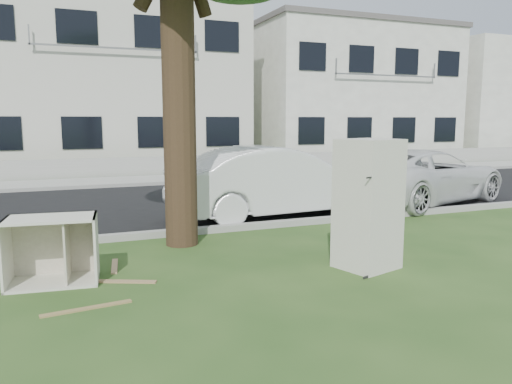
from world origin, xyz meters
name	(u,v)px	position (x,y,z in m)	size (l,w,h in m)	color
ground	(241,271)	(0.00, 0.00, 0.00)	(120.00, 120.00, 0.00)	#274619
road	(158,204)	(0.00, 6.00, 0.01)	(120.00, 7.00, 0.01)	black
kerb_near	(195,234)	(0.00, 2.45, 0.00)	(120.00, 0.18, 0.12)	gray
kerb_far	(137,186)	(0.00, 9.55, 0.00)	(120.00, 0.18, 0.12)	gray
sidewalk	(131,181)	(0.00, 11.00, 0.01)	(120.00, 2.80, 0.01)	gray
low_wall	(124,167)	(0.00, 12.60, 0.35)	(120.00, 0.15, 0.70)	gray
townhouse_center	(108,83)	(0.00, 17.50, 3.72)	(11.22, 8.16, 7.44)	beige
townhouse_right	(338,95)	(12.00, 17.50, 3.42)	(10.20, 8.16, 6.84)	white
fridge	(368,204)	(1.73, -0.47, 0.91)	(0.75, 0.69, 1.82)	white
cabinet	(52,250)	(-2.40, 0.44, 0.43)	(1.10, 0.68, 0.86)	white
plank_a	(87,308)	(-2.06, -0.68, 0.01)	(0.98, 0.08, 0.02)	olive
plank_b	(121,281)	(-1.60, 0.13, 0.01)	(0.92, 0.09, 0.02)	#96744E
plank_c	(115,266)	(-1.60, 0.87, 0.01)	(0.72, 0.08, 0.02)	tan
car_center	(277,182)	(2.08, 3.44, 0.76)	(1.61, 4.61, 1.52)	silver
car_right	(423,176)	(6.30, 3.79, 0.67)	(2.24, 4.86, 1.35)	silver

